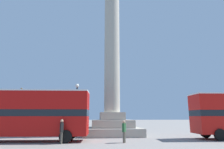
{
  "coord_description": "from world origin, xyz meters",
  "views": [
    {
      "loc": [
        -2.06,
        -22.91,
        2.04
      ],
      "look_at": [
        0.0,
        0.0,
        6.88
      ],
      "focal_mm": 32.0,
      "sensor_mm": 36.0,
      "label": 1
    }
  ],
  "objects": [
    {
      "name": "equestrian_statue",
      "position": [
        -11.83,
        4.83,
        1.59
      ],
      "size": [
        3.59,
        2.58,
        5.83
      ],
      "rotation": [
        0.0,
        0.0,
        -0.01
      ],
      "color": "#A39E8E",
      "rests_on": "ground_plane"
    },
    {
      "name": "ground_plane",
      "position": [
        0.0,
        0.0,
        0.0
      ],
      "size": [
        200.0,
        200.0,
        0.0
      ],
      "primitive_type": "plane",
      "color": "gray"
    },
    {
      "name": "street_lamp",
      "position": [
        -3.88,
        -1.62,
        2.89
      ],
      "size": [
        0.39,
        0.39,
        5.44
      ],
      "color": "black",
      "rests_on": "ground_plane"
    },
    {
      "name": "pedestrian_by_plinth",
      "position": [
        -4.5,
        -6.78,
        1.04
      ],
      "size": [
        0.35,
        0.51,
        1.82
      ],
      "rotation": [
        0.0,
        0.0,
        1.94
      ],
      "color": "#4C473D",
      "rests_on": "ground_plane"
    },
    {
      "name": "monument_column",
      "position": [
        0.0,
        0.0,
        7.44
      ],
      "size": [
        6.2,
        6.2,
        23.01
      ],
      "color": "#A39E8E",
      "rests_on": "ground_plane"
    },
    {
      "name": "bus_b",
      "position": [
        -7.89,
        -5.02,
        2.34
      ],
      "size": [
        10.79,
        3.25,
        4.22
      ],
      "rotation": [
        0.0,
        0.0,
        -0.05
      ],
      "color": "#A80F0C",
      "rests_on": "ground_plane"
    },
    {
      "name": "pedestrian_near_lamp",
      "position": [
        0.38,
        -6.59,
        0.97
      ],
      "size": [
        0.37,
        0.48,
        1.72
      ],
      "rotation": [
        0.0,
        0.0,
        4.24
      ],
      "color": "#4C473D",
      "rests_on": "ground_plane"
    }
  ]
}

